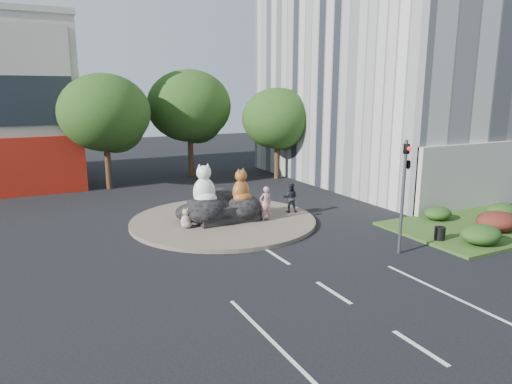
% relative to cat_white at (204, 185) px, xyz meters
% --- Properties ---
extents(ground, '(120.00, 120.00, 0.00)m').
position_rel_cat_white_xyz_m(ground, '(1.11, -9.87, -2.22)').
color(ground, black).
rests_on(ground, ground).
extents(roundabout_island, '(10.00, 10.00, 0.20)m').
position_rel_cat_white_xyz_m(roundabout_island, '(1.11, 0.13, -2.12)').
color(roundabout_island, brown).
rests_on(roundabout_island, ground).
extents(rock_plinth, '(3.20, 2.60, 0.90)m').
position_rel_cat_white_xyz_m(rock_plinth, '(1.11, 0.13, -1.57)').
color(rock_plinth, black).
rests_on(rock_plinth, roundabout_island).
extents(grass_verge, '(10.00, 6.00, 0.12)m').
position_rel_cat_white_xyz_m(grass_verge, '(13.11, -6.87, -2.16)').
color(grass_verge, '#234517').
rests_on(grass_verge, ground).
extents(tree_left, '(6.46, 6.46, 8.27)m').
position_rel_cat_white_xyz_m(tree_left, '(-2.82, 12.20, 3.02)').
color(tree_left, '#382314').
rests_on(tree_left, ground).
extents(tree_mid, '(6.84, 6.84, 8.76)m').
position_rel_cat_white_xyz_m(tree_mid, '(4.18, 14.20, 3.33)').
color(tree_mid, '#382314').
rests_on(tree_mid, ground).
extents(tree_right, '(5.70, 5.70, 7.30)m').
position_rel_cat_white_xyz_m(tree_right, '(10.18, 10.20, 2.41)').
color(tree_right, '#382314').
rests_on(tree_right, ground).
extents(hedge_near_green, '(2.00, 1.60, 0.90)m').
position_rel_cat_white_xyz_m(hedge_near_green, '(10.11, -8.87, -1.65)').
color(hedge_near_green, '#1B3A12').
rests_on(hedge_near_green, grass_verge).
extents(hedge_red, '(2.20, 1.76, 0.99)m').
position_rel_cat_white_xyz_m(hedge_red, '(12.61, -7.87, -1.61)').
color(hedge_red, '#4D1B14').
rests_on(hedge_red, grass_verge).
extents(hedge_mid_green, '(1.80, 1.44, 0.81)m').
position_rel_cat_white_xyz_m(hedge_mid_green, '(15.11, -6.37, -1.70)').
color(hedge_mid_green, '#1B3A12').
rests_on(hedge_mid_green, grass_verge).
extents(hedge_back_green, '(1.60, 1.28, 0.72)m').
position_rel_cat_white_xyz_m(hedge_back_green, '(11.61, -5.07, -1.74)').
color(hedge_back_green, '#1B3A12').
rests_on(hedge_back_green, grass_verge).
extents(traffic_light, '(0.44, 1.24, 5.00)m').
position_rel_cat_white_xyz_m(traffic_light, '(6.21, -7.87, 1.40)').
color(traffic_light, '#595B60').
rests_on(traffic_light, ground).
extents(street_lamp, '(2.34, 0.22, 8.06)m').
position_rel_cat_white_xyz_m(street_lamp, '(13.93, -1.87, 2.33)').
color(street_lamp, '#595B60').
rests_on(street_lamp, ground).
extents(cat_white, '(1.41, 1.25, 2.25)m').
position_rel_cat_white_xyz_m(cat_white, '(0.00, 0.00, 0.00)').
color(cat_white, white).
rests_on(cat_white, rock_plinth).
extents(cat_tabby, '(1.46, 1.38, 1.92)m').
position_rel_cat_white_xyz_m(cat_tabby, '(1.95, -0.39, -0.16)').
color(cat_tabby, '#C05528').
rests_on(cat_tabby, rock_plinth).
extents(kitten_calico, '(0.72, 0.66, 1.03)m').
position_rel_cat_white_xyz_m(kitten_calico, '(-1.21, -0.53, -1.51)').
color(kitten_calico, silver).
rests_on(kitten_calico, roundabout_island).
extents(kitten_white, '(0.65, 0.67, 0.85)m').
position_rel_cat_white_xyz_m(kitten_white, '(3.10, -0.82, -1.60)').
color(kitten_white, silver).
rests_on(kitten_white, roundabout_island).
extents(pedestrian_pink, '(0.68, 0.45, 1.85)m').
position_rel_cat_white_xyz_m(pedestrian_pink, '(3.06, -1.11, -1.10)').
color(pedestrian_pink, '#C47F84').
rests_on(pedestrian_pink, roundabout_island).
extents(pedestrian_dark, '(1.04, 0.98, 1.69)m').
position_rel_cat_white_xyz_m(pedestrian_dark, '(5.11, -0.28, -1.18)').
color(pedestrian_dark, black).
rests_on(pedestrian_dark, roundabout_island).
extents(litter_bin, '(0.65, 0.65, 0.62)m').
position_rel_cat_white_xyz_m(litter_bin, '(8.93, -7.57, -1.79)').
color(litter_bin, black).
rests_on(litter_bin, grass_verge).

